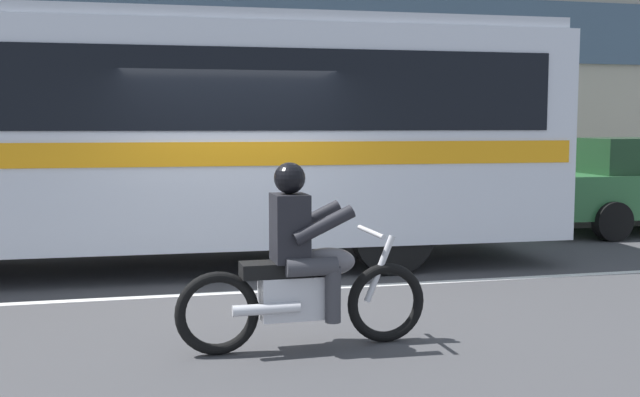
% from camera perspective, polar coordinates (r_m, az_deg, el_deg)
% --- Properties ---
extents(ground_plane, '(60.00, 60.00, 0.00)m').
position_cam_1_polar(ground_plane, '(9.12, -6.67, -6.27)').
color(ground_plane, '#3D3D3F').
extents(sidewalk_curb, '(28.00, 3.80, 0.15)m').
position_cam_1_polar(sidewalk_curb, '(14.12, -9.10, -1.76)').
color(sidewalk_curb, '#A39E93').
rests_on(sidewalk_curb, ground_plane).
extents(lane_center_stripe, '(26.60, 0.14, 0.01)m').
position_cam_1_polar(lane_center_stripe, '(8.53, -6.19, -7.06)').
color(lane_center_stripe, silver).
rests_on(lane_center_stripe, ground_plane).
extents(transit_bus, '(10.85, 2.86, 3.22)m').
position_cam_1_polar(transit_bus, '(10.06, -13.00, 5.54)').
color(transit_bus, silver).
rests_on(transit_bus, ground_plane).
extents(motorcycle_with_rider, '(2.14, 0.64, 1.56)m').
position_cam_1_polar(motorcycle_with_rider, '(6.30, -1.34, -5.53)').
color(motorcycle_with_rider, black).
rests_on(motorcycle_with_rider, ground_plane).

